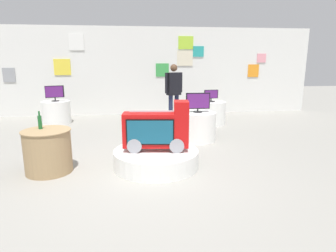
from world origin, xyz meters
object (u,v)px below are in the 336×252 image
object	(u,v)px
display_pedestal_left_rear	(56,112)
bottle_on_side_table	(40,122)
novelty_firetruck_tv	(157,131)
tv_on_right_rear	(198,102)
tv_on_center_rear	(211,95)
shopper_browsing_near_truck	(174,90)
display_pedestal_center_rear	(211,113)
display_pedestal_right_rear	(197,126)
side_table_round	(48,151)
main_display_pedestal	(156,158)
tv_on_left_rear	(55,93)

from	to	relation	value
display_pedestal_left_rear	bottle_on_side_table	distance (m)	3.92
novelty_firetruck_tv	bottle_on_side_table	size ratio (longest dim) A/B	3.84
tv_on_right_rear	bottle_on_side_table	xyz separation A→B (m)	(-2.99, -1.52, -0.06)
display_pedestal_left_rear	tv_on_center_rear	size ratio (longest dim) A/B	1.95
novelty_firetruck_tv	tv_on_right_rear	distance (m)	1.94
tv_on_right_rear	shopper_browsing_near_truck	bearing A→B (deg)	100.10
display_pedestal_center_rear	display_pedestal_right_rear	world-z (taller)	same
tv_on_center_rear	novelty_firetruck_tv	bearing A→B (deg)	-119.44
display_pedestal_right_rear	side_table_round	xyz separation A→B (m)	(-2.88, -1.62, 0.04)
main_display_pedestal	side_table_round	bearing A→B (deg)	-179.12
tv_on_center_rear	side_table_round	xyz separation A→B (m)	(-3.64, -3.27, -0.47)
main_display_pedestal	tv_on_right_rear	xyz separation A→B (m)	(1.09, 1.59, 0.75)
display_pedestal_right_rear	tv_on_right_rear	size ratio (longest dim) A/B	1.54
tv_on_right_rear	bottle_on_side_table	bearing A→B (deg)	-153.05
novelty_firetruck_tv	display_pedestal_left_rear	size ratio (longest dim) A/B	1.41
novelty_firetruck_tv	tv_on_right_rear	world-z (taller)	novelty_firetruck_tv
shopper_browsing_near_truck	tv_on_right_rear	bearing A→B (deg)	-79.90
tv_on_center_rear	tv_on_left_rear	bearing A→B (deg)	171.70
novelty_firetruck_tv	side_table_round	world-z (taller)	novelty_firetruck_tv
display_pedestal_center_rear	tv_on_center_rear	world-z (taller)	tv_on_center_rear
tv_on_center_rear	tv_on_right_rear	bearing A→B (deg)	-114.82
display_pedestal_center_rear	tv_on_right_rear	bearing A→B (deg)	-114.78
main_display_pedestal	tv_on_left_rear	size ratio (longest dim) A/B	2.92
display_pedestal_left_rear	shopper_browsing_near_truck	world-z (taller)	shopper_browsing_near_truck
tv_on_center_rear	shopper_browsing_near_truck	distance (m)	1.09
main_display_pedestal	display_pedestal_right_rear	distance (m)	1.94
display_pedestal_right_rear	tv_on_right_rear	bearing A→B (deg)	-87.67
display_pedestal_left_rear	bottle_on_side_table	bearing A→B (deg)	-79.59
tv_on_center_rear	bottle_on_side_table	size ratio (longest dim) A/B	1.39
main_display_pedestal	tv_on_center_rear	xyz separation A→B (m)	(1.86, 3.24, 0.69)
display_pedestal_left_rear	tv_on_right_rear	size ratio (longest dim) A/B	1.47
tv_on_right_rear	side_table_round	bearing A→B (deg)	-150.66
novelty_firetruck_tv	tv_on_center_rear	xyz separation A→B (m)	(1.84, 3.25, 0.19)
tv_on_left_rear	side_table_round	size ratio (longest dim) A/B	0.65
display_pedestal_left_rear	novelty_firetruck_tv	bearing A→B (deg)	-56.13
tv_on_center_rear	tv_on_right_rear	world-z (taller)	tv_on_right_rear
display_pedestal_left_rear	display_pedestal_right_rear	xyz separation A→B (m)	(3.69, -2.30, 0.00)
tv_on_center_rear	main_display_pedestal	bearing A→B (deg)	-119.79
shopper_browsing_near_truck	display_pedestal_center_rear	bearing A→B (deg)	-3.42
tv_on_left_rear	tv_on_center_rear	size ratio (longest dim) A/B	1.22
main_display_pedestal	tv_on_center_rear	bearing A→B (deg)	60.21
main_display_pedestal	display_pedestal_center_rear	xyz separation A→B (m)	(1.86, 3.25, 0.18)
display_pedestal_right_rear	bottle_on_side_table	bearing A→B (deg)	-152.98
main_display_pedestal	display_pedestal_right_rear	xyz separation A→B (m)	(1.09, 1.60, 0.18)
main_display_pedestal	novelty_firetruck_tv	bearing A→B (deg)	-23.88
main_display_pedestal	tv_on_center_rear	distance (m)	3.80
main_display_pedestal	novelty_firetruck_tv	world-z (taller)	novelty_firetruck_tv
main_display_pedestal	tv_on_left_rear	world-z (taller)	tv_on_left_rear
display_pedestal_center_rear	tv_on_left_rear	bearing A→B (deg)	171.75
display_pedestal_right_rear	shopper_browsing_near_truck	xyz separation A→B (m)	(-0.31, 1.72, 0.68)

